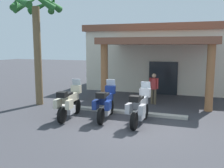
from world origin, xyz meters
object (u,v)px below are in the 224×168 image
motorcycle_silver (140,107)px  palm_tree_roadside (36,20)px  motorcycle_blue (106,103)px  motorcycle_cream (69,102)px  pedestrian (154,87)px  motel_building (169,57)px

motorcycle_silver → palm_tree_roadside: palm_tree_roadside is taller
motorcycle_blue → palm_tree_roadside: (-4.37, 1.38, 3.72)m
motorcycle_cream → motorcycle_silver: same height
motorcycle_cream → motorcycle_silver: 3.05m
motorcycle_blue → pedestrian: size_ratio=1.34×
motorcycle_cream → motorcycle_silver: size_ratio=1.00×
pedestrian → motel_building: bearing=-163.5°
motorcycle_silver → pedestrian: 3.72m
motel_building → motorcycle_blue: (-1.25, -9.29, -1.61)m
motorcycle_cream → motorcycle_blue: same height
palm_tree_roadside → motorcycle_cream: bearing=-32.0°
palm_tree_roadside → motorcycle_silver: bearing=-14.7°
motorcycle_blue → palm_tree_roadside: palm_tree_roadside is taller
motorcycle_cream → motorcycle_silver: (3.04, 0.23, 0.00)m
motorcycle_blue → motorcycle_silver: (1.52, -0.17, 0.00)m
palm_tree_roadside → motorcycle_blue: bearing=-17.5°
motorcycle_cream → motorcycle_blue: (1.52, 0.40, 0.00)m
pedestrian → palm_tree_roadside: bearing=-53.4°
motorcycle_blue → motorcycle_silver: 1.53m
pedestrian → motorcycle_cream: bearing=-20.1°
motorcycle_silver → palm_tree_roadside: bearing=76.8°
motorcycle_silver → motel_building: bearing=3.2°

